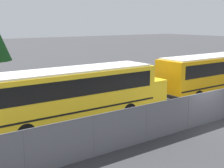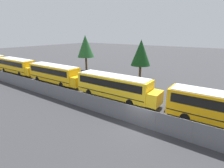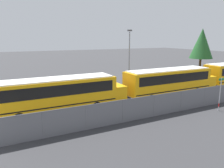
{
  "view_description": "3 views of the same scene",
  "coord_description": "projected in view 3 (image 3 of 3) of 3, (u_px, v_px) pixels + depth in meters",
  "views": [
    {
      "loc": [
        -14.4,
        -10.67,
        5.76
      ],
      "look_at": [
        -3.77,
        3.9,
        2.16
      ],
      "focal_mm": 50.0,
      "sensor_mm": 36.0,
      "label": 1
    },
    {
      "loc": [
        6.32,
        -13.55,
        8.54
      ],
      "look_at": [
        -6.45,
        4.75,
        1.9
      ],
      "focal_mm": 28.0,
      "sensor_mm": 36.0,
      "label": 2
    },
    {
      "loc": [
        2.49,
        -14.06,
        6.59
      ],
      "look_at": [
        11.66,
        3.83,
        2.3
      ],
      "focal_mm": 35.0,
      "sensor_mm": 36.0,
      "label": 3
    }
  ],
  "objects": [
    {
      "name": "street_sign",
      "position": [
        220.0,
        94.0,
        19.72
      ],
      "size": [
        0.7,
        0.09,
        3.09
      ],
      "color": "#B7B7BC",
      "rests_on": "ground_plane"
    },
    {
      "name": "light_pole",
      "position": [
        129.0,
        56.0,
        29.26
      ],
      "size": [
        0.6,
        0.24,
        7.6
      ],
      "color": "gray",
      "rests_on": "ground_plane"
    },
    {
      "name": "school_bus_4",
      "position": [
        60.0,
        93.0,
        18.98
      ],
      "size": [
        11.73,
        2.57,
        3.19
      ],
      "color": "orange",
      "rests_on": "ground_plane"
    },
    {
      "name": "school_bus_5",
      "position": [
        170.0,
        81.0,
        24.35
      ],
      "size": [
        11.73,
        2.57,
        3.19
      ],
      "color": "orange",
      "rests_on": "ground_plane"
    },
    {
      "name": "tree_2",
      "position": [
        202.0,
        44.0,
        43.05
      ],
      "size": [
        4.49,
        4.49,
        8.35
      ],
      "color": "#51381E",
      "rests_on": "ground_plane"
    }
  ]
}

